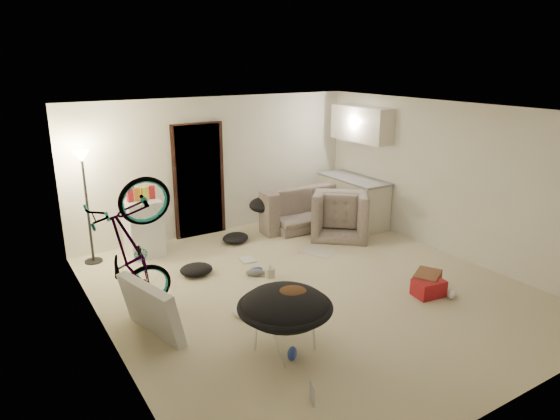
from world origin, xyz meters
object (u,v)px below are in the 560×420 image
sofa (305,209)px  saucer_chair (285,315)px  tv_box (151,309)px  kitchen_counter (353,202)px  floor_lamp (85,183)px  drink_case_b (429,288)px  armchair (340,217)px  juicer (270,272)px  mini_fridge (143,227)px  drink_case_a (427,281)px  bicycle (135,279)px

sofa → saucer_chair: bearing=55.5°
tv_box → kitchen_counter: bearing=8.3°
floor_lamp → drink_case_b: 5.33m
armchair → juicer: (-2.11, -0.99, -0.23)m
mini_fridge → drink_case_a: (2.96, -3.44, -0.34)m
kitchen_counter → bicycle: bicycle is taller
bicycle → drink_case_b: bicycle is taller
drink_case_b → drink_case_a: bearing=56.9°
floor_lamp → tv_box: 2.83m
mini_fridge → drink_case_a: bearing=-49.0°
tv_box → mini_fridge: bearing=59.7°
drink_case_b → mini_fridge: bearing=136.3°
drink_case_a → mini_fridge: bearing=101.2°
juicer → armchair: bearing=25.0°
drink_case_b → armchair: bearing=85.8°
floor_lamp → armchair: size_ratio=1.84×
bicycle → drink_case_b: 3.93m
bicycle → drink_case_a: 3.98m
bicycle → mini_fridge: size_ratio=1.98×
kitchen_counter → juicer: kitchen_counter is taller
bicycle → saucer_chair: bearing=-143.7°
armchair → tv_box: tv_box is taller
sofa → drink_case_b: sofa is taller
tv_box → armchair: bearing=7.0°
bicycle → drink_case_a: (3.68, -1.48, -0.36)m
kitchen_counter → juicer: bearing=-153.4°
drink_case_a → floor_lamp: bearing=107.3°
kitchen_counter → drink_case_a: 3.09m
sofa → drink_case_a: size_ratio=4.60×
floor_lamp → bicycle: 2.22m
kitchen_counter → sofa: 0.95m
floor_lamp → drink_case_b: bearing=-45.2°
floor_lamp → drink_case_b: size_ratio=4.48×
juicer → tv_box: bearing=-162.1°
kitchen_counter → mini_fridge: bearing=172.2°
kitchen_counter → juicer: size_ratio=6.96×
tv_box → drink_case_b: tv_box is taller
sofa → bicycle: 4.32m
mini_fridge → tv_box: (-0.72, -2.56, -0.13)m
sofa → mini_fridge: bearing=1.2°
sofa → drink_case_b: bearing=87.4°
sofa → juicer: (-1.89, -1.81, -0.21)m
saucer_chair → juicer: size_ratio=4.90×
floor_lamp → drink_case_b: (3.66, -3.68, -1.19)m
juicer → drink_case_a: bearing=-42.6°
floor_lamp → bicycle: size_ratio=0.98×
floor_lamp → sofa: (4.00, -0.20, -1.01)m
saucer_chair → juicer: saucer_chair is taller
bicycle → saucer_chair: bicycle is taller
floor_lamp → drink_case_a: 5.31m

